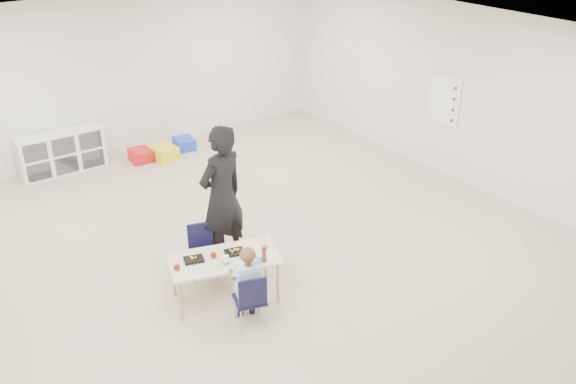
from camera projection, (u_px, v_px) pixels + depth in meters
room at (260, 162)px, 7.29m from camera, size 9.00×9.02×2.80m
table at (225, 278)px, 7.06m from camera, size 1.37×0.96×0.57m
chair_near at (250, 298)px, 6.63m from camera, size 0.41×0.40×0.68m
chair_far at (203, 253)px, 7.44m from camera, size 0.41×0.40×0.68m
child at (249, 283)px, 6.54m from camera, size 0.57×0.57×1.08m
lunch_tray_near at (234, 252)px, 7.01m from camera, size 0.26×0.22×0.03m
lunch_tray_far at (194, 260)px, 6.87m from camera, size 0.26×0.22×0.03m
milk_carton at (226, 260)px, 6.80m from camera, size 0.09×0.09×0.10m
bread_roll at (251, 254)px, 6.94m from camera, size 0.09×0.09×0.07m
apple_near at (214, 255)px, 6.92m from camera, size 0.07×0.07×0.07m
apple_far at (177, 267)px, 6.70m from camera, size 0.07×0.07×0.07m
cubby_shelf at (62, 152)px, 10.24m from camera, size 1.40×0.40×0.70m
rules_poster at (445, 100)px, 9.87m from camera, size 0.02×0.60×0.80m
adult at (222, 196)px, 7.51m from camera, size 0.76×0.59×1.86m
bin_red at (140, 155)px, 10.74m from camera, size 0.35×0.44×0.21m
bin_yellow at (163, 153)px, 10.81m from camera, size 0.44×0.53×0.24m
bin_blue at (184, 143)px, 11.24m from camera, size 0.37×0.45×0.20m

